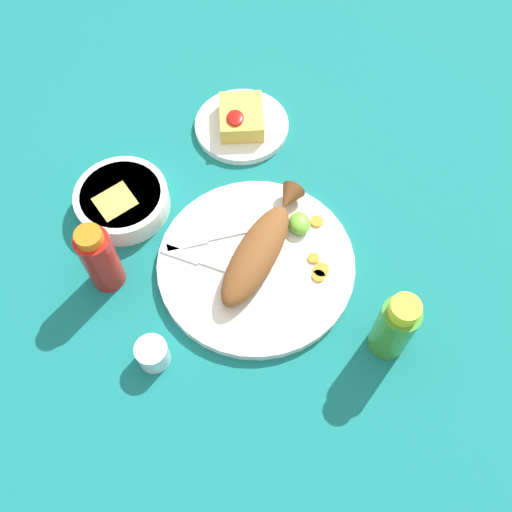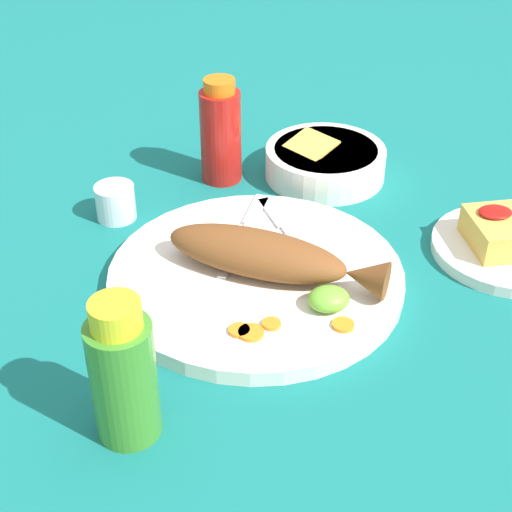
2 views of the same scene
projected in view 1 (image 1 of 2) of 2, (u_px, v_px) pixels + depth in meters
name	position (u px, v px, depth m)	size (l,w,h in m)	color
ground_plane	(256.00, 267.00, 0.98)	(4.00, 4.00, 0.00)	#146B66
main_plate	(256.00, 264.00, 0.97)	(0.34, 0.34, 0.02)	white
fried_fish	(260.00, 248.00, 0.95)	(0.25, 0.17, 0.05)	brown
fork_near	(205.00, 262.00, 0.96)	(0.09, 0.17, 0.00)	silver
fork_far	(212.00, 238.00, 0.98)	(0.05, 0.18, 0.00)	silver
carrot_slice_near	(318.00, 276.00, 0.95)	(0.02, 0.02, 0.00)	orange
carrot_slice_mid	(321.00, 270.00, 0.95)	(0.03, 0.03, 0.00)	orange
carrot_slice_far	(313.00, 257.00, 0.96)	(0.02, 0.02, 0.00)	orange
carrot_slice_extra	(317.00, 221.00, 1.00)	(0.02, 0.02, 0.00)	orange
lime_wedge_main	(299.00, 223.00, 0.98)	(0.04, 0.04, 0.02)	#6BB233
hot_sauce_bottle_red	(100.00, 259.00, 0.91)	(0.06, 0.06, 0.15)	#B21914
hot_sauce_bottle_green	(395.00, 327.00, 0.85)	(0.06, 0.06, 0.15)	#3D8428
salt_cup	(153.00, 354.00, 0.88)	(0.05, 0.05, 0.05)	silver
side_plate_fries	(242.00, 126.00, 1.12)	(0.18, 0.18, 0.01)	white
fries_pile	(241.00, 117.00, 1.10)	(0.10, 0.08, 0.04)	gold
guacamole_bowl	(122.00, 200.00, 1.01)	(0.17, 0.17, 0.06)	white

